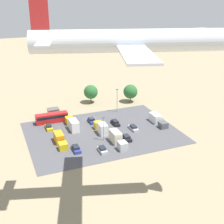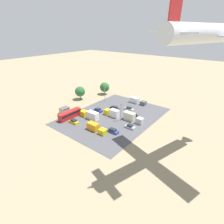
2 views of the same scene
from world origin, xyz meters
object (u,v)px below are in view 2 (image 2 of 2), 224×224
object	(u,v)px
parked_car_0	(74,121)
parked_truck_1	(137,101)
shed_building	(65,110)
parked_truck_0	(96,128)
parked_car_1	(98,110)
parked_car_3	(130,127)
parked_truck_3	(112,113)
parked_car_4	(129,109)
parked_car_5	(113,131)
parked_car_2	(134,116)
bus	(70,114)
parked_car_6	(115,108)
airplane	(219,33)
parked_truck_2	(132,117)
parked_truck_4	(90,115)

from	to	relation	value
parked_car_0	parked_truck_1	distance (m)	36.00
shed_building	parked_truck_0	world-z (taller)	parked_truck_0
parked_car_1	parked_car_3	distance (m)	20.69
parked_truck_0	parked_truck_3	bearing A→B (deg)	-168.40
parked_car_3	parked_car_0	bearing A→B (deg)	117.85
parked_car_4	parked_truck_0	world-z (taller)	parked_truck_0
parked_car_5	parked_truck_1	world-z (taller)	parked_truck_1
parked_car_4	parked_car_5	distance (m)	21.91
parked_truck_0	shed_building	bearing A→B (deg)	-97.23
parked_car_2	parked_truck_0	distance (m)	19.74
bus	parked_car_3	xyz separation A→B (m)	(-8.78, 25.43, -1.11)
parked_car_5	parked_truck_3	distance (m)	13.78
parked_car_1	parked_car_4	bearing A→B (deg)	-44.87
bus	parked_car_6	size ratio (longest dim) A/B	2.33
parked_truck_1	airplane	xyz separation A→B (m)	(25.65, 34.53, 32.95)
parked_car_3	parked_truck_0	distance (m)	13.41
parked_car_3	parked_car_5	bearing A→B (deg)	153.18
parked_car_1	parked_car_4	size ratio (longest dim) A/B	0.93
parked_truck_0	parked_truck_2	xyz separation A→B (m)	(-15.49, 6.45, 0.29)
parked_car_4	parked_truck_4	xyz separation A→B (m)	(17.84, -8.36, 0.96)
parked_truck_0	parked_car_6	bearing A→B (deg)	-162.09
shed_building	parked_car_4	world-z (taller)	shed_building
parked_car_1	airplane	xyz separation A→B (m)	(5.43, 43.63, 33.55)
parked_car_4	parked_truck_2	size ratio (longest dim) A/B	0.52
parked_car_3	parked_car_4	world-z (taller)	parked_car_3
parked_car_6	parked_truck_0	world-z (taller)	parked_truck_0
parked_truck_3	airplane	distance (m)	48.42
parked_car_6	parked_truck_1	size ratio (longest dim) A/B	0.51
parked_car_2	parked_truck_4	distance (m)	19.05
bus	airplane	xyz separation A→B (m)	(-7.05, 48.70, 32.48)
parked_car_6	parked_truck_1	bearing A→B (deg)	-18.06
parked_car_5	parked_car_0	bearing A→B (deg)	103.77
parked_truck_4	bus	bearing A→B (deg)	125.83
parked_car_5	parked_truck_4	bearing A→B (deg)	78.20
parked_car_0	parked_truck_1	bearing A→B (deg)	165.06
parked_car_5	parked_truck_2	world-z (taller)	parked_truck_2
parked_car_3	parked_truck_0	size ratio (longest dim) A/B	0.48
parked_car_1	parked_truck_2	bearing A→B (deg)	-83.60
parked_truck_2	parked_truck_3	xyz separation A→B (m)	(1.61, -9.30, -0.05)
parked_car_2	airplane	bearing A→B (deg)	-111.89
parked_truck_1	parked_car_1	bearing A→B (deg)	-24.23
bus	parked_car_2	distance (m)	27.95
bus	parked_car_4	distance (m)	27.89
parked_car_5	parked_truck_4	size ratio (longest dim) A/B	0.49
parked_car_0	parked_truck_4	world-z (taller)	parked_truck_4
parked_car_1	parked_truck_3	xyz separation A→B (m)	(-0.37, 8.38, 0.86)
parked_car_2	parked_car_3	world-z (taller)	same
parked_car_5	parked_truck_0	xyz separation A→B (m)	(3.16, -5.76, 0.66)
parked_truck_3	parked_truck_4	world-z (taller)	parked_truck_4
parked_car_0	parked_car_2	world-z (taller)	parked_car_0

